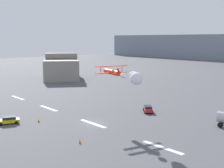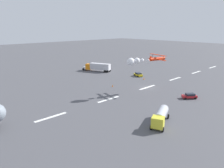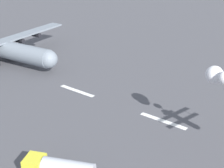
{
  "view_description": "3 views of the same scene",
  "coord_description": "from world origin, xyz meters",
  "px_view_note": "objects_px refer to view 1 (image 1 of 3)",
  "views": [
    {
      "loc": [
        47.85,
        -36.45,
        17.16
      ],
      "look_at": [
        1.13,
        4.18,
        7.91
      ],
      "focal_mm": 48.56,
      "sensor_mm": 36.0,
      "label": 1
    },
    {
      "loc": [
        58.83,
        43.49,
        20.37
      ],
      "look_at": [
        15.54,
        -1.34,
        3.81
      ],
      "focal_mm": 35.08,
      "sensor_mm": 36.0,
      "label": 2
    },
    {
      "loc": [
        -2.26,
        40.19,
        26.04
      ],
      "look_at": [
        28.27,
        0.0,
        3.61
      ],
      "focal_mm": 52.59,
      "sensor_mm": 36.0,
      "label": 3
    }
  ],
  "objects_px": {
    "followme_car_yellow": "(8,120)",
    "traffic_cone_far": "(80,141)",
    "stunt_biplane_red": "(126,75)",
    "traffic_cone_near": "(39,120)",
    "airport_staff_sedan": "(148,109)"
  },
  "relations": [
    {
      "from": "followme_car_yellow",
      "to": "traffic_cone_near",
      "type": "height_order",
      "value": "followme_car_yellow"
    },
    {
      "from": "stunt_biplane_red",
      "to": "traffic_cone_near",
      "type": "distance_m",
      "value": 21.07
    },
    {
      "from": "followme_car_yellow",
      "to": "airport_staff_sedan",
      "type": "distance_m",
      "value": 31.24
    },
    {
      "from": "traffic_cone_near",
      "to": "followme_car_yellow",
      "type": "bearing_deg",
      "value": -118.41
    },
    {
      "from": "followme_car_yellow",
      "to": "traffic_cone_far",
      "type": "distance_m",
      "value": 19.57
    },
    {
      "from": "stunt_biplane_red",
      "to": "followme_car_yellow",
      "type": "bearing_deg",
      "value": -138.94
    },
    {
      "from": "followme_car_yellow",
      "to": "traffic_cone_far",
      "type": "relative_size",
      "value": 6.21
    },
    {
      "from": "stunt_biplane_red",
      "to": "airport_staff_sedan",
      "type": "bearing_deg",
      "value": 115.47
    },
    {
      "from": "followme_car_yellow",
      "to": "airport_staff_sedan",
      "type": "bearing_deg",
      "value": 67.63
    },
    {
      "from": "stunt_biplane_red",
      "to": "traffic_cone_far",
      "type": "bearing_deg",
      "value": -85.26
    },
    {
      "from": "traffic_cone_near",
      "to": "traffic_cone_far",
      "type": "xyz_separation_m",
      "value": [
        16.23,
        -0.95,
        0.0
      ]
    },
    {
      "from": "stunt_biplane_red",
      "to": "followme_car_yellow",
      "type": "distance_m",
      "value": 25.86
    },
    {
      "from": "traffic_cone_far",
      "to": "airport_staff_sedan",
      "type": "bearing_deg",
      "value": 106.3
    },
    {
      "from": "stunt_biplane_red",
      "to": "traffic_cone_near",
      "type": "xyz_separation_m",
      "value": [
        -15.28,
        -10.53,
        -9.97
      ]
    },
    {
      "from": "followme_car_yellow",
      "to": "traffic_cone_far",
      "type": "xyz_separation_m",
      "value": [
        19.08,
        4.31,
        -0.44
      ]
    }
  ]
}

